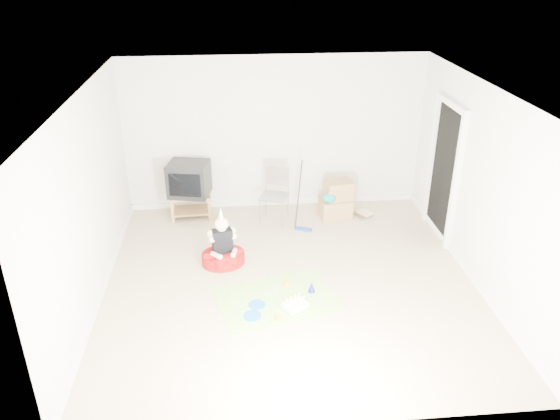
{
  "coord_description": "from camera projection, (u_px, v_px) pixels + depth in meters",
  "views": [
    {
      "loc": [
        -0.7,
        -6.23,
        4.14
      ],
      "look_at": [
        -0.1,
        0.4,
        0.9
      ],
      "focal_mm": 35.0,
      "sensor_mm": 36.0,
      "label": 1
    }
  ],
  "objects": [
    {
      "name": "folding_chair",
      "position": [
        274.0,
        196.0,
        8.87
      ],
      "size": [
        0.54,
        0.53,
        0.94
      ],
      "color": "#99989E",
      "rests_on": "ground"
    },
    {
      "name": "birthday_cake",
      "position": [
        295.0,
        306.0,
        6.88
      ],
      "size": [
        0.37,
        0.35,
        0.14
      ],
      "color": "white",
      "rests_on": "party_mat"
    },
    {
      "name": "blue_plate_near",
      "position": [
        257.0,
        305.0,
        6.95
      ],
      "size": [
        0.23,
        0.23,
        0.01
      ],
      "primitive_type": "cylinder",
      "rotation": [
        0.0,
        0.0,
        -0.08
      ],
      "color": "#1660B3",
      "rests_on": "party_mat"
    },
    {
      "name": "floor_mop",
      "position": [
        304.0,
        215.0,
        8.68
      ],
      "size": [
        0.29,
        0.35,
        1.09
      ],
      "color": "#223EAE",
      "rests_on": "ground"
    },
    {
      "name": "blue_plate_far",
      "position": [
        252.0,
        316.0,
        6.74
      ],
      "size": [
        0.28,
        0.28,
        0.01
      ],
      "primitive_type": "cylinder",
      "rotation": [
        0.0,
        0.0,
        0.28
      ],
      "color": "#1660B3",
      "rests_on": "party_mat"
    },
    {
      "name": "party_mat",
      "position": [
        276.0,
        299.0,
        7.07
      ],
      "size": [
        1.71,
        1.41,
        0.01
      ],
      "primitive_type": "cube",
      "rotation": [
        0.0,
        0.0,
        0.25
      ],
      "color": "#F53386",
      "rests_on": "ground"
    },
    {
      "name": "ground",
      "position": [
        290.0,
        282.0,
        7.45
      ],
      "size": [
        5.0,
        5.0,
        0.0
      ],
      "primitive_type": "plane",
      "color": "tan",
      "rests_on": "ground"
    },
    {
      "name": "book_pile",
      "position": [
        363.0,
        214.0,
        9.23
      ],
      "size": [
        0.29,
        0.33,
        0.09
      ],
      "color": "#287854",
      "rests_on": "ground"
    },
    {
      "name": "doorway_recess",
      "position": [
        444.0,
        173.0,
        8.28
      ],
      "size": [
        0.02,
        0.9,
        2.05
      ],
      "primitive_type": "cube",
      "color": "black",
      "rests_on": "ground"
    },
    {
      "name": "tv_stand",
      "position": [
        191.0,
        203.0,
        9.12
      ],
      "size": [
        0.69,
        0.45,
        0.42
      ],
      "color": "olive",
      "rests_on": "ground"
    },
    {
      "name": "blue_party_hat",
      "position": [
        312.0,
        287.0,
        7.19
      ],
      "size": [
        0.12,
        0.12,
        0.14
      ],
      "primitive_type": "cone",
      "rotation": [
        0.0,
        0.0,
        0.31
      ],
      "color": "#181EA9",
      "rests_on": "party_mat"
    },
    {
      "name": "crt_tv",
      "position": [
        189.0,
        179.0,
        8.93
      ],
      "size": [
        0.73,
        0.65,
        0.55
      ],
      "primitive_type": "cube",
      "rotation": [
        0.0,
        0.0,
        -0.2
      ],
      "color": "black",
      "rests_on": "tv_stand"
    },
    {
      "name": "orange_cup_far",
      "position": [
        279.0,
        318.0,
        6.65
      ],
      "size": [
        0.09,
        0.09,
        0.08
      ],
      "primitive_type": "cylinder",
      "rotation": [
        0.0,
        0.0,
        0.56
      ],
      "color": "orange",
      "rests_on": "party_mat"
    },
    {
      "name": "cardboard_boxes",
      "position": [
        336.0,
        200.0,
        9.1
      ],
      "size": [
        0.56,
        0.46,
        0.64
      ],
      "color": "#A0774D",
      "rests_on": "ground"
    },
    {
      "name": "orange_cup_near",
      "position": [
        287.0,
        284.0,
        7.32
      ],
      "size": [
        0.07,
        0.07,
        0.08
      ],
      "primitive_type": "cylinder",
      "rotation": [
        0.0,
        0.0,
        0.07
      ],
      "color": "orange",
      "rests_on": "party_mat"
    },
    {
      "name": "seated_woman",
      "position": [
        223.0,
        251.0,
        7.8
      ],
      "size": [
        0.74,
        0.74,
        0.89
      ],
      "color": "#980E0E",
      "rests_on": "ground"
    }
  ]
}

